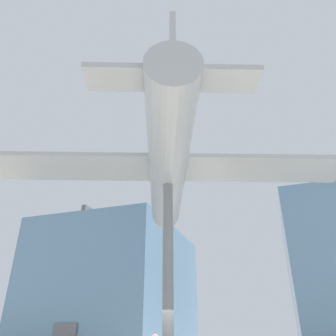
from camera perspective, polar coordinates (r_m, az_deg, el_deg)
The scene contains 3 objects.
glass_pavilion_left at distance 31.36m, azimuth -8.87°, elevation -20.23°, with size 11.07×14.24×10.80m.
support_pylon_central at distance 12.88m, azimuth 0.00°, elevation -18.22°, with size 0.41×0.41×7.37m.
suspended_airplane at distance 14.36m, azimuth -0.01°, elevation -0.16°, with size 15.53×13.62×3.08m.
Camera 1 is at (4.09, -12.08, 1.82)m, focal length 35.00 mm.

